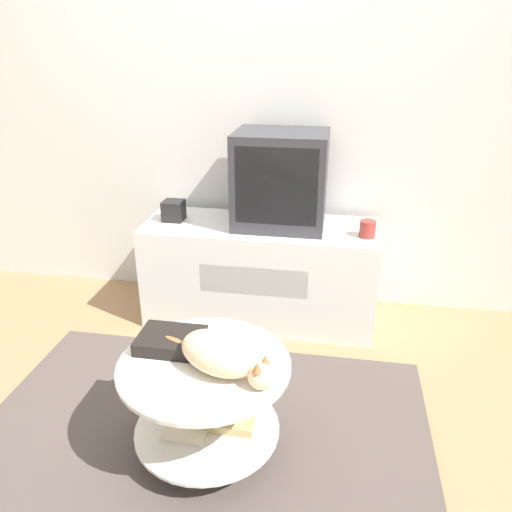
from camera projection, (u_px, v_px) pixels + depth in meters
The scene contains 10 objects.
ground_plane at pixel (193, 461), 2.00m from camera, with size 12.00×12.00×0.00m, color #93704C.
wall_back at pixel (256, 87), 2.84m from camera, with size 8.00×0.05×2.60m.
rug at pixel (193, 459), 2.00m from camera, with size 1.92×1.58×0.02m.
tv_stand at pixel (260, 272), 2.93m from camera, with size 1.32×0.49×0.59m.
tv at pixel (281, 180), 2.72m from camera, with size 0.50×0.40×0.52m.
speaker at pixel (174, 211), 2.87m from camera, with size 0.12×0.12×0.12m.
mug at pixel (368, 229), 2.63m from camera, with size 0.09×0.09×0.09m.
coffee_table at pixel (207, 397), 1.94m from camera, with size 0.66×0.66×0.42m.
dvd_box at pixel (171, 341), 1.96m from camera, with size 0.25×0.19×0.05m.
cat at pixel (221, 355), 1.80m from camera, with size 0.49×0.29×0.15m.
Camera 1 is at (0.50, -1.44, 1.56)m, focal length 35.00 mm.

